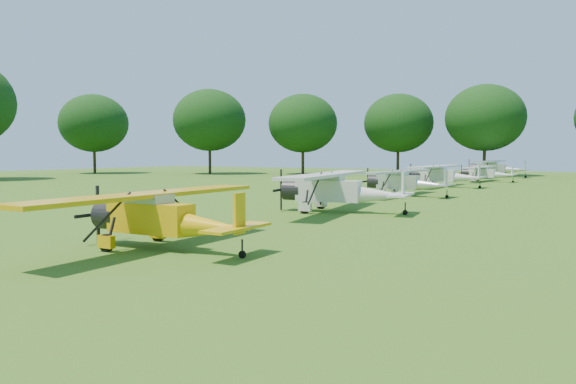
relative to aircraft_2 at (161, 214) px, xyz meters
name	(u,v)px	position (x,y,z in m)	size (l,w,h in m)	color
ground	(314,214)	(-0.51, 12.10, -1.20)	(160.00, 160.00, 0.00)	#255515
tree_belt	(381,54)	(3.06, 12.26, 6.83)	(137.36, 130.27, 14.52)	black
aircraft_2	(161,214)	(0.00, 0.00, 0.00)	(6.54, 10.38, 2.05)	#DDA509
aircraft_3	(338,188)	(0.16, 13.64, 0.14)	(7.39, 11.72, 2.30)	silver
aircraft_4	(404,180)	(-0.36, 26.42, 0.00)	(6.57, 10.47, 2.06)	silver
aircraft_5	(443,173)	(-0.76, 39.04, 0.08)	(6.98, 11.11, 2.19)	silver
aircraft_6	(486,172)	(0.84, 51.31, -0.11)	(5.93, 9.45, 1.86)	silver
aircraft_7	(496,167)	(-0.24, 63.84, 0.19)	(7.57, 12.05, 2.38)	silver
golf_cart	(432,174)	(-6.34, 55.41, -0.65)	(2.20, 1.75, 1.65)	#AA100C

